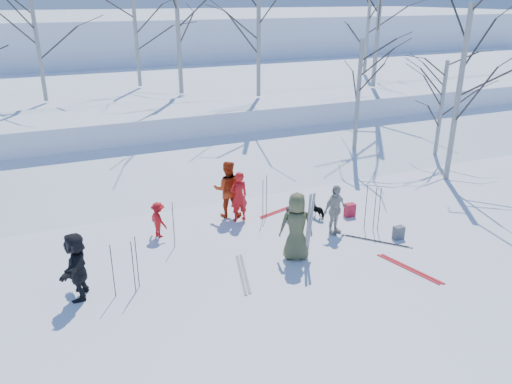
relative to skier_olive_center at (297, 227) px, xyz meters
name	(u,v)px	position (x,y,z in m)	size (l,w,h in m)	color
ground	(278,256)	(-0.37, 0.28, -0.92)	(120.00, 120.00, 0.00)	white
snow_ramp	(199,172)	(-0.37, 7.28, -0.77)	(70.00, 9.50, 1.40)	white
snow_plateau	(144,102)	(-0.37, 17.28, 0.08)	(70.00, 18.00, 2.20)	white
far_hill	(95,49)	(-0.37, 38.28, 1.08)	(90.00, 30.00, 6.00)	white
skier_olive_center	(297,227)	(0.00, 0.00, 0.00)	(0.90, 0.58, 1.84)	#4C5030
skier_red_north	(239,196)	(-0.49, 2.82, -0.13)	(0.58, 0.38, 1.58)	red
skier_redor_behind	(228,189)	(-0.69, 3.28, -0.01)	(0.88, 0.69, 1.81)	#AF2E0D
skier_red_seated	(158,220)	(-3.02, 2.71, -0.39)	(0.68, 0.39, 1.05)	red
skier_cream_east	(335,210)	(1.72, 0.88, -0.17)	(0.87, 0.36, 1.49)	beige
skier_grey_west	(77,266)	(-5.42, 0.38, -0.11)	(1.50, 0.48, 1.62)	black
dog	(318,210)	(1.85, 1.99, -0.65)	(0.29, 0.63, 0.53)	black
upright_ski_left	(308,228)	(0.21, -0.23, 0.03)	(0.07, 0.02, 1.90)	silver
upright_ski_right	(310,226)	(0.31, -0.17, 0.03)	(0.07, 0.02, 1.90)	silver
ski_pair_a	(376,241)	(2.55, -0.08, -0.91)	(1.42, 1.55, 0.02)	silver
ski_pair_b	(282,210)	(1.09, 2.98, -0.91)	(1.87, 0.77, 0.02)	red
ski_pair_c	(243,274)	(-1.60, -0.22, -0.91)	(0.69, 1.89, 0.02)	silver
ski_pair_d	(409,269)	(2.40, -1.68, -0.91)	(0.67, 1.89, 0.02)	red
ski_pole_a	(263,200)	(0.18, 2.52, -0.25)	(0.02, 0.02, 1.34)	black
ski_pole_b	(113,271)	(-4.68, 0.05, -0.25)	(0.02, 0.02, 1.34)	black
ski_pole_c	(137,262)	(-4.10, 0.25, -0.25)	(0.02, 0.02, 1.34)	black
ski_pole_d	(375,209)	(2.92, 0.59, -0.25)	(0.02, 0.02, 1.34)	black
ski_pole_e	(173,225)	(-2.78, 1.90, -0.25)	(0.02, 0.02, 1.34)	black
ski_pole_f	(379,209)	(3.03, 0.53, -0.25)	(0.02, 0.02, 1.34)	black
ski_pole_g	(366,207)	(2.75, 0.80, -0.25)	(0.02, 0.02, 1.34)	black
ski_pole_h	(267,195)	(0.45, 2.84, -0.25)	(0.02, 0.02, 1.34)	black
ski_pole_i	(133,268)	(-4.23, 0.02, -0.25)	(0.02, 0.02, 1.34)	black
backpack_red	(350,210)	(2.82, 1.71, -0.71)	(0.32, 0.22, 0.42)	#B71C2F
backpack_grey	(399,233)	(3.23, -0.18, -0.73)	(0.30, 0.20, 0.38)	#54575C
backpack_dark	(293,214)	(1.05, 2.20, -0.72)	(0.34, 0.24, 0.40)	black
birch_plateau_a	(369,16)	(12.44, 14.92, 4.47)	(5.06, 5.06, 6.37)	silver
birch_plateau_b	(136,34)	(-0.81, 15.59, 3.81)	(4.14, 4.14, 5.06)	silver
birch_plateau_c	(380,6)	(10.04, 10.76, 5.13)	(5.98, 5.98, 7.69)	silver
birch_plateau_d	(37,41)	(-5.37, 13.38, 3.79)	(4.12, 4.12, 5.02)	silver
birch_plateau_e	(259,36)	(3.62, 10.67, 3.92)	(4.30, 4.30, 5.29)	silver
birch_plateau_f	(178,23)	(0.58, 12.79, 4.41)	(4.98, 4.98, 6.25)	silver
birch_edge_b	(458,96)	(8.12, 3.16, 2.23)	(5.01, 5.01, 6.30)	silver
birch_edge_c	(441,112)	(9.39, 5.19, 1.14)	(3.49, 3.49, 4.12)	silver
birch_edge_e	(358,103)	(6.04, 6.30, 1.57)	(4.09, 4.09, 4.98)	silver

